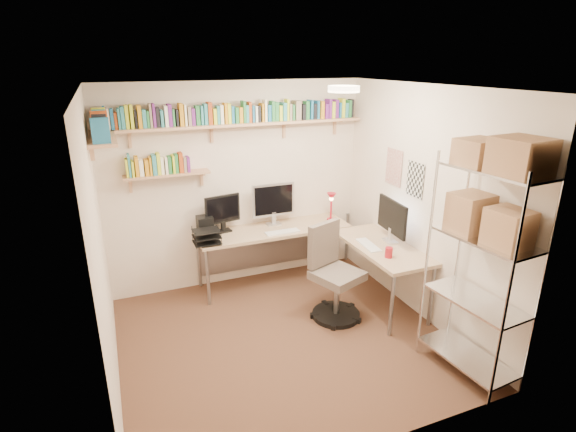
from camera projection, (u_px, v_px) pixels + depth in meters
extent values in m
plane|color=#4A2A1F|center=(284.00, 339.00, 4.63)|extent=(3.20, 3.20, 0.00)
cube|color=beige|center=(238.00, 186.00, 5.52)|extent=(3.20, 0.04, 2.50)
cube|color=beige|center=(100.00, 252.00, 3.64)|extent=(0.04, 3.00, 2.50)
cube|color=beige|center=(422.00, 206.00, 4.78)|extent=(0.04, 3.00, 2.50)
cube|color=beige|center=(369.00, 301.00, 2.90)|extent=(3.20, 0.04, 2.50)
cube|color=silver|center=(283.00, 87.00, 3.80)|extent=(3.20, 3.00, 0.04)
cube|color=silver|center=(394.00, 167.00, 5.16)|extent=(0.01, 0.30, 0.42)
cube|color=silver|center=(415.00, 180.00, 4.83)|extent=(0.01, 0.28, 0.38)
cylinder|color=#FFEAC6|center=(344.00, 89.00, 4.24)|extent=(0.30, 0.30, 0.06)
cube|color=tan|center=(239.00, 124.00, 5.16)|extent=(3.05, 0.25, 0.03)
cube|color=tan|center=(102.00, 138.00, 4.26)|extent=(0.25, 1.00, 0.03)
cube|color=tan|center=(167.00, 174.00, 5.05)|extent=(0.95, 0.20, 0.02)
cube|color=tan|center=(130.00, 136.00, 4.81)|extent=(0.03, 0.20, 0.20)
cube|color=tan|center=(212.00, 131.00, 5.13)|extent=(0.03, 0.20, 0.20)
cube|color=tan|center=(285.00, 127.00, 5.45)|extent=(0.03, 0.20, 0.20)
cube|color=tan|center=(336.00, 124.00, 5.70)|extent=(0.03, 0.20, 0.20)
cube|color=#1D6798|center=(101.00, 121.00, 4.60)|extent=(0.03, 0.14, 0.19)
cube|color=#1D6798|center=(104.00, 118.00, 4.60)|extent=(0.02, 0.14, 0.24)
cube|color=white|center=(108.00, 119.00, 4.62)|extent=(0.02, 0.13, 0.21)
cube|color=#1D6798|center=(112.00, 119.00, 4.63)|extent=(0.03, 0.12, 0.21)
cube|color=#AC4016|center=(116.00, 121.00, 4.65)|extent=(0.03, 0.12, 0.17)
cube|color=teal|center=(119.00, 119.00, 4.66)|extent=(0.02, 0.14, 0.21)
cube|color=teal|center=(123.00, 118.00, 4.67)|extent=(0.04, 0.12, 0.23)
cube|color=#CCDA28|center=(127.00, 117.00, 4.68)|extent=(0.03, 0.13, 0.24)
cube|color=#CCDA28|center=(131.00, 117.00, 4.70)|extent=(0.03, 0.14, 0.24)
cube|color=black|center=(136.00, 119.00, 4.72)|extent=(0.03, 0.12, 0.19)
cube|color=orange|center=(139.00, 117.00, 4.73)|extent=(0.04, 0.15, 0.24)
cube|color=teal|center=(144.00, 119.00, 4.75)|extent=(0.04, 0.14, 0.19)
cube|color=#287A3C|center=(148.00, 119.00, 4.77)|extent=(0.03, 0.14, 0.18)
cube|color=gray|center=(150.00, 116.00, 4.76)|extent=(0.02, 0.15, 0.25)
cube|color=#682280|center=(154.00, 115.00, 4.78)|extent=(0.03, 0.12, 0.25)
cube|color=black|center=(157.00, 117.00, 4.80)|extent=(0.04, 0.12, 0.21)
cube|color=teal|center=(162.00, 118.00, 4.82)|extent=(0.03, 0.13, 0.18)
cube|color=white|center=(166.00, 116.00, 4.83)|extent=(0.03, 0.14, 0.22)
cube|color=#682280|center=(170.00, 115.00, 4.84)|extent=(0.04, 0.15, 0.24)
cube|color=#287A3C|center=(173.00, 118.00, 4.86)|extent=(0.02, 0.15, 0.19)
cube|color=black|center=(177.00, 118.00, 4.87)|extent=(0.03, 0.13, 0.18)
cube|color=orange|center=(181.00, 115.00, 4.88)|extent=(0.04, 0.15, 0.24)
cube|color=white|center=(185.00, 115.00, 4.90)|extent=(0.02, 0.13, 0.23)
cube|color=gray|center=(189.00, 116.00, 4.92)|extent=(0.03, 0.14, 0.21)
cube|color=#682280|center=(193.00, 117.00, 4.93)|extent=(0.04, 0.14, 0.18)
cube|color=#287A3C|center=(197.00, 115.00, 4.95)|extent=(0.04, 0.12, 0.21)
cube|color=teal|center=(201.00, 115.00, 4.96)|extent=(0.03, 0.15, 0.21)
cube|color=teal|center=(205.00, 114.00, 4.98)|extent=(0.04, 0.12, 0.23)
cube|color=#AC4016|center=(209.00, 113.00, 4.99)|extent=(0.04, 0.13, 0.24)
cube|color=#CCDA28|center=(214.00, 116.00, 5.02)|extent=(0.04, 0.14, 0.17)
cube|color=teal|center=(218.00, 115.00, 5.03)|extent=(0.03, 0.11, 0.20)
cube|color=white|center=(221.00, 114.00, 5.05)|extent=(0.04, 0.12, 0.21)
cube|color=orange|center=(225.00, 113.00, 5.06)|extent=(0.03, 0.14, 0.23)
cube|color=#CCDA28|center=(228.00, 113.00, 5.07)|extent=(0.04, 0.13, 0.22)
cube|color=#1D6798|center=(232.00, 115.00, 5.09)|extent=(0.03, 0.12, 0.19)
cube|color=#287A3C|center=(236.00, 115.00, 5.11)|extent=(0.04, 0.14, 0.18)
cube|color=orange|center=(240.00, 115.00, 5.13)|extent=(0.04, 0.15, 0.18)
cube|color=#287A3C|center=(243.00, 112.00, 5.13)|extent=(0.03, 0.14, 0.24)
cube|color=teal|center=(246.00, 114.00, 5.15)|extent=(0.03, 0.12, 0.20)
cube|color=#AC4016|center=(249.00, 112.00, 5.16)|extent=(0.03, 0.12, 0.23)
cube|color=#1D6798|center=(252.00, 114.00, 5.18)|extent=(0.02, 0.12, 0.19)
cube|color=white|center=(255.00, 114.00, 5.19)|extent=(0.02, 0.13, 0.18)
cube|color=black|center=(258.00, 114.00, 5.21)|extent=(0.03, 0.13, 0.18)
cube|color=orange|center=(262.00, 112.00, 5.22)|extent=(0.02, 0.13, 0.21)
cube|color=white|center=(265.00, 111.00, 5.22)|extent=(0.03, 0.12, 0.25)
cube|color=#1D6798|center=(268.00, 113.00, 5.25)|extent=(0.04, 0.14, 0.19)
cube|color=#287A3C|center=(272.00, 111.00, 5.26)|extent=(0.04, 0.11, 0.23)
cube|color=#287A3C|center=(276.00, 111.00, 5.28)|extent=(0.04, 0.11, 0.22)
cube|color=#CCDA28|center=(280.00, 113.00, 5.30)|extent=(0.04, 0.12, 0.18)
cube|color=teal|center=(283.00, 111.00, 5.31)|extent=(0.04, 0.14, 0.21)
cube|color=#CCDA28|center=(287.00, 110.00, 5.32)|extent=(0.02, 0.12, 0.25)
cube|color=gray|center=(289.00, 112.00, 5.34)|extent=(0.03, 0.14, 0.19)
cube|color=#287A3C|center=(292.00, 112.00, 5.36)|extent=(0.03, 0.13, 0.18)
cube|color=gray|center=(295.00, 110.00, 5.37)|extent=(0.03, 0.14, 0.22)
cube|color=gray|center=(298.00, 110.00, 5.38)|extent=(0.03, 0.12, 0.22)
cube|color=black|center=(302.00, 112.00, 5.41)|extent=(0.04, 0.14, 0.18)
cube|color=#287A3C|center=(306.00, 110.00, 5.42)|extent=(0.04, 0.11, 0.21)
cube|color=#1D6798|center=(310.00, 109.00, 5.44)|extent=(0.03, 0.14, 0.23)
cube|color=black|center=(313.00, 111.00, 5.46)|extent=(0.04, 0.13, 0.18)
cube|color=#1D6798|center=(317.00, 110.00, 5.47)|extent=(0.03, 0.11, 0.22)
cube|color=orange|center=(321.00, 110.00, 5.49)|extent=(0.04, 0.14, 0.21)
cube|color=#682280|center=(325.00, 111.00, 5.52)|extent=(0.04, 0.14, 0.18)
cube|color=#682280|center=(328.00, 109.00, 5.52)|extent=(0.04, 0.14, 0.23)
cube|color=#CCDA28|center=(331.00, 110.00, 5.54)|extent=(0.04, 0.14, 0.20)
cube|color=#682280|center=(335.00, 109.00, 5.56)|extent=(0.04, 0.12, 0.22)
cube|color=#1D6798|center=(338.00, 110.00, 5.58)|extent=(0.02, 0.14, 0.18)
cube|color=#CCDA28|center=(341.00, 108.00, 5.59)|extent=(0.04, 0.13, 0.23)
cube|color=teal|center=(345.00, 110.00, 5.61)|extent=(0.04, 0.13, 0.18)
cube|color=#287A3C|center=(348.00, 109.00, 5.63)|extent=(0.03, 0.14, 0.21)
cube|color=black|center=(350.00, 108.00, 5.64)|extent=(0.03, 0.11, 0.22)
cube|color=#1D6798|center=(101.00, 131.00, 3.84)|extent=(0.15, 0.04, 0.22)
cube|color=black|center=(100.00, 129.00, 3.88)|extent=(0.12, 0.04, 0.25)
cube|color=white|center=(101.00, 130.00, 3.93)|extent=(0.12, 0.03, 0.20)
cube|color=teal|center=(101.00, 130.00, 3.97)|extent=(0.11, 0.03, 0.19)
cube|color=#AC4016|center=(101.00, 130.00, 4.02)|extent=(0.13, 0.04, 0.18)
cube|color=#1D6798|center=(100.00, 129.00, 4.06)|extent=(0.13, 0.02, 0.19)
cube|color=orange|center=(100.00, 129.00, 4.09)|extent=(0.14, 0.03, 0.18)
cube|color=#AC4016|center=(100.00, 125.00, 4.12)|extent=(0.14, 0.03, 0.25)
cube|color=#1D6798|center=(100.00, 125.00, 4.16)|extent=(0.15, 0.03, 0.23)
cube|color=#682280|center=(100.00, 127.00, 4.19)|extent=(0.12, 0.02, 0.18)
cube|color=teal|center=(100.00, 123.00, 4.21)|extent=(0.11, 0.03, 0.25)
cube|color=#1D6798|center=(100.00, 125.00, 4.26)|extent=(0.13, 0.03, 0.21)
cube|color=#287A3C|center=(100.00, 123.00, 4.29)|extent=(0.14, 0.04, 0.22)
cube|color=#1D6798|center=(100.00, 122.00, 4.33)|extent=(0.12, 0.04, 0.23)
cube|color=#287A3C|center=(100.00, 123.00, 4.38)|extent=(0.13, 0.04, 0.21)
cube|color=#CCDA28|center=(100.00, 120.00, 4.42)|extent=(0.13, 0.04, 0.24)
cube|color=#682280|center=(99.00, 120.00, 4.45)|extent=(0.15, 0.02, 0.24)
cube|color=white|center=(100.00, 122.00, 4.49)|extent=(0.13, 0.03, 0.19)
cube|color=#AC4016|center=(99.00, 120.00, 4.53)|extent=(0.14, 0.04, 0.23)
cube|color=gray|center=(100.00, 121.00, 4.58)|extent=(0.13, 0.04, 0.20)
cube|color=#CCDA28|center=(127.00, 168.00, 4.86)|extent=(0.02, 0.14, 0.20)
cube|color=teal|center=(129.00, 165.00, 4.86)|extent=(0.02, 0.13, 0.25)
cube|color=#CCDA28|center=(133.00, 169.00, 4.89)|extent=(0.02, 0.15, 0.17)
cube|color=orange|center=(137.00, 166.00, 4.90)|extent=(0.04, 0.12, 0.22)
cube|color=white|center=(141.00, 168.00, 4.92)|extent=(0.04, 0.12, 0.18)
cube|color=orange|center=(146.00, 167.00, 4.94)|extent=(0.04, 0.13, 0.18)
cube|color=orange|center=(150.00, 166.00, 4.95)|extent=(0.02, 0.14, 0.20)
cube|color=teal|center=(154.00, 165.00, 4.96)|extent=(0.04, 0.14, 0.22)
cube|color=#CCDA28|center=(158.00, 163.00, 4.97)|extent=(0.04, 0.13, 0.24)
cube|color=white|center=(162.00, 166.00, 5.00)|extent=(0.03, 0.11, 0.18)
cube|color=white|center=(166.00, 165.00, 5.01)|extent=(0.03, 0.14, 0.19)
cube|color=#287A3C|center=(170.00, 165.00, 5.03)|extent=(0.04, 0.12, 0.19)
cube|color=#CCDA28|center=(173.00, 164.00, 5.04)|extent=(0.02, 0.15, 0.20)
cube|color=#287A3C|center=(176.00, 163.00, 5.05)|extent=(0.03, 0.11, 0.21)
cube|color=#AC4016|center=(180.00, 162.00, 5.06)|extent=(0.04, 0.12, 0.23)
cube|color=gray|center=(185.00, 164.00, 5.09)|extent=(0.03, 0.11, 0.17)
cube|color=#682280|center=(188.00, 164.00, 5.10)|extent=(0.03, 0.13, 0.17)
cube|color=tan|center=(273.00, 230.00, 5.58)|extent=(1.90, 0.60, 0.04)
cube|color=tan|center=(382.00, 247.00, 5.07)|extent=(0.60, 1.30, 0.04)
cylinder|color=gray|center=(208.00, 278.00, 5.16)|extent=(0.04, 0.04, 0.70)
cylinder|color=gray|center=(199.00, 261.00, 5.60)|extent=(0.04, 0.04, 0.70)
cylinder|color=gray|center=(347.00, 237.00, 6.35)|extent=(0.04, 0.04, 0.70)
cylinder|color=gray|center=(392.00, 305.00, 4.58)|extent=(0.04, 0.04, 0.70)
cylinder|color=gray|center=(431.00, 296.00, 4.76)|extent=(0.04, 0.04, 0.70)
cube|color=gray|center=(267.00, 246.00, 5.91)|extent=(1.80, 0.02, 0.55)
cube|color=silver|center=(273.00, 200.00, 5.58)|extent=(0.55, 0.03, 0.42)
cube|color=black|center=(274.00, 200.00, 5.57)|extent=(0.50, 0.00, 0.36)
cube|color=black|center=(223.00, 209.00, 5.37)|extent=(0.44, 0.03, 0.34)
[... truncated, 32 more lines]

